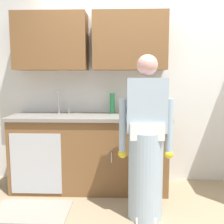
# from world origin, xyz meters

# --- Properties ---
(ground_plane) EXTENTS (9.00, 9.00, 0.00)m
(ground_plane) POSITION_xyz_m (0.00, 0.00, 0.00)
(ground_plane) COLOR #998466
(kitchen_wall_with_uppers) EXTENTS (4.80, 0.44, 2.70)m
(kitchen_wall_with_uppers) POSITION_xyz_m (-0.14, 0.99, 1.48)
(kitchen_wall_with_uppers) COLOR silver
(kitchen_wall_with_uppers) RESTS_ON ground
(counter_cabinet) EXTENTS (1.90, 0.62, 0.90)m
(counter_cabinet) POSITION_xyz_m (-0.55, 0.70, 0.45)
(counter_cabinet) COLOR brown
(counter_cabinet) RESTS_ON ground
(countertop) EXTENTS (1.96, 0.66, 0.04)m
(countertop) POSITION_xyz_m (-0.55, 0.70, 0.92)
(countertop) COLOR gray
(countertop) RESTS_ON counter_cabinet
(sink) EXTENTS (0.50, 0.36, 0.35)m
(sink) POSITION_xyz_m (-0.93, 0.71, 0.93)
(sink) COLOR #B7BABF
(sink) RESTS_ON counter_cabinet
(person_at_sink) EXTENTS (0.55, 0.34, 1.62)m
(person_at_sink) POSITION_xyz_m (0.09, -0.00, 0.69)
(person_at_sink) COLOR white
(person_at_sink) RESTS_ON ground
(floor_mat) EXTENTS (0.80, 0.50, 0.01)m
(floor_mat) POSITION_xyz_m (-1.10, 0.05, 0.01)
(floor_mat) COLOR gray
(floor_mat) RESTS_ON ground
(bottle_water_tall) EXTENTS (0.06, 0.06, 0.26)m
(bottle_water_tall) POSITION_xyz_m (-0.28, 0.89, 1.07)
(bottle_water_tall) COLOR #2D8C4C
(bottle_water_tall) RESTS_ON countertop
(bottle_water_short) EXTENTS (0.06, 0.06, 0.23)m
(bottle_water_short) POSITION_xyz_m (0.10, 0.89, 1.05)
(bottle_water_short) COLOR #D8D14C
(bottle_water_short) RESTS_ON countertop
(bottle_dish_liquid) EXTENTS (0.07, 0.07, 0.28)m
(bottle_dish_liquid) POSITION_xyz_m (0.31, 0.91, 1.08)
(bottle_dish_liquid) COLOR #2D8C4C
(bottle_dish_liquid) RESTS_ON countertop
(cup_by_sink) EXTENTS (0.08, 0.08, 0.08)m
(cup_by_sink) POSITION_xyz_m (-0.09, 0.89, 0.98)
(cup_by_sink) COLOR #33478C
(cup_by_sink) RESTS_ON countertop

